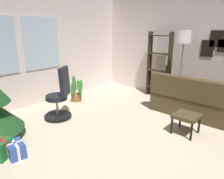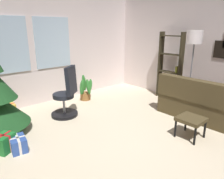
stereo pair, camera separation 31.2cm
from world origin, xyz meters
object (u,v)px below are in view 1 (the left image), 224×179
at_px(gift_box_green, 1,149).
at_px(potted_plant, 76,91).
at_px(footstool, 186,117).
at_px(floor_lamp, 183,44).
at_px(bookshelf, 159,69).
at_px(gift_box_blue, 16,149).
at_px(office_chair, 60,99).
at_px(couch, 208,102).

relative_size(gift_box_green, potted_plant, 0.56).
height_order(footstool, floor_lamp, floor_lamp).
relative_size(footstool, bookshelf, 0.24).
height_order(gift_box_green, bookshelf, bookshelf).
relative_size(footstool, floor_lamp, 0.23).
distance_m(bookshelf, floor_lamp, 1.10).
height_order(footstool, potted_plant, potted_plant).
xyz_separation_m(gift_box_blue, office_chair, (1.24, 0.65, 0.31)).
bearing_deg(potted_plant, floor_lamp, -56.42).
bearing_deg(potted_plant, couch, -64.68).
xyz_separation_m(couch, gift_box_green, (-3.62, 1.68, -0.17)).
relative_size(couch, footstool, 4.79).
relative_size(couch, gift_box_blue, 5.53).
distance_m(couch, footstool, 1.12).
bearing_deg(office_chair, floor_lamp, -33.61).
distance_m(gift_box_blue, bookshelf, 3.92).
height_order(couch, footstool, couch).
distance_m(couch, office_chair, 3.14).
height_order(couch, potted_plant, couch).
bearing_deg(office_chair, footstool, -63.59).
bearing_deg(gift_box_blue, bookshelf, -1.70).
height_order(gift_box_green, floor_lamp, floor_lamp).
distance_m(couch, gift_box_green, 4.00).
bearing_deg(office_chair, gift_box_blue, -152.17).
height_order(couch, bookshelf, bookshelf).
distance_m(gift_box_blue, floor_lamp, 3.88).
bearing_deg(office_chair, bookshelf, -16.30).
height_order(office_chair, floor_lamp, floor_lamp).
distance_m(footstool, floor_lamp, 1.80).
bearing_deg(gift_box_blue, potted_plant, 30.25).
relative_size(gift_box_green, floor_lamp, 0.20).
xyz_separation_m(couch, floor_lamp, (0.07, 0.70, 1.18)).
bearing_deg(gift_box_green, couch, -24.97).
height_order(footstool, office_chair, office_chair).
bearing_deg(gift_box_blue, couch, -24.41).
bearing_deg(gift_box_blue, floor_lamp, -13.80).
distance_m(office_chair, bookshelf, 2.76).
relative_size(office_chair, potted_plant, 1.69).
bearing_deg(office_chair, couch, -45.06).
height_order(footstool, bookshelf, bookshelf).
bearing_deg(footstool, office_chair, 116.41).
bearing_deg(footstool, floor_lamp, 30.45).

